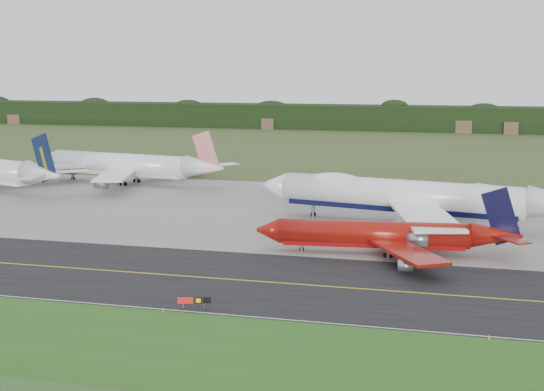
{
  "coord_description": "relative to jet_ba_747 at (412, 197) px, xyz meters",
  "views": [
    {
      "loc": [
        34.91,
        -106.52,
        30.68
      ],
      "look_at": [
        1.92,
        22.0,
        8.23
      ],
      "focal_mm": 50.0,
      "sensor_mm": 36.0,
      "label": 1
    }
  ],
  "objects": [
    {
      "name": "apron",
      "position": [
        -25.15,
        9.35,
        -5.74
      ],
      "size": [
        400.0,
        78.0,
        0.01
      ],
      "primitive_type": "cube",
      "color": "gray",
      "rests_on": "ground"
    },
    {
      "name": "taxiway",
      "position": [
        -25.15,
        -45.65,
        -5.74
      ],
      "size": [
        400.0,
        32.0,
        0.02
      ],
      "primitive_type": "cube",
      "color": "black",
      "rests_on": "ground"
    },
    {
      "name": "horizon_treeline",
      "position": [
        -25.15,
        232.12,
        -0.28
      ],
      "size": [
        700.0,
        25.0,
        12.0
      ],
      "color": "black",
      "rests_on": "ground"
    },
    {
      "name": "taxiway_sign",
      "position": [
        -23.36,
        -59.63,
        -4.74
      ],
      "size": [
        4.15,
        1.41,
        1.43
      ],
      "color": "slate",
      "rests_on": "ground"
    },
    {
      "name": "jet_red_737",
      "position": [
        -2.07,
        -24.65,
        -2.48
      ],
      "size": [
        43.84,
        35.57,
        11.83
      ],
      "color": "maroon",
      "rests_on": "ground"
    },
    {
      "name": "jet_ba_747",
      "position": [
        0.0,
        0.0,
        0.0
      ],
      "size": [
        66.92,
        54.7,
        16.89
      ],
      "color": "white",
      "rests_on": "ground"
    },
    {
      "name": "jet_star_tail",
      "position": [
        -76.78,
        35.7,
        -0.71
      ],
      "size": [
        57.16,
        47.29,
        15.1
      ],
      "color": "white",
      "rests_on": "ground"
    },
    {
      "name": "edge_marker_right",
      "position": [
        13.29,
        -62.15,
        -5.5
      ],
      "size": [
        0.16,
        0.16,
        0.5
      ],
      "primitive_type": "cylinder",
      "color": "yellow",
      "rests_on": "ground"
    },
    {
      "name": "edge_marker_center",
      "position": [
        -26.59,
        -62.15,
        -5.5
      ],
      "size": [
        0.16,
        0.16,
        0.5
      ],
      "primitive_type": "cylinder",
      "color": "yellow",
      "rests_on": "ground"
    },
    {
      "name": "taxiway_edge_line",
      "position": [
        -25.15,
        -61.15,
        -5.72
      ],
      "size": [
        400.0,
        0.25,
        0.0
      ],
      "primitive_type": "cube",
      "color": "silver",
      "rests_on": "taxiway"
    },
    {
      "name": "grass_verge",
      "position": [
        -25.15,
        -76.65,
        -5.74
      ],
      "size": [
        400.0,
        30.0,
        0.01
      ],
      "primitive_type": "cube",
      "color": "#255B1A",
      "rests_on": "ground"
    },
    {
      "name": "taxiway_centreline",
      "position": [
        -25.15,
        -45.65,
        -5.72
      ],
      "size": [
        400.0,
        0.4,
        0.0
      ],
      "primitive_type": "cube",
      "color": "gold",
      "rests_on": "taxiway"
    },
    {
      "name": "ground",
      "position": [
        -25.15,
        -41.65,
        -5.75
      ],
      "size": [
        600.0,
        600.0,
        0.0
      ],
      "primitive_type": "plane",
      "color": "#3E4D24",
      "rests_on": "ground"
    }
  ]
}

